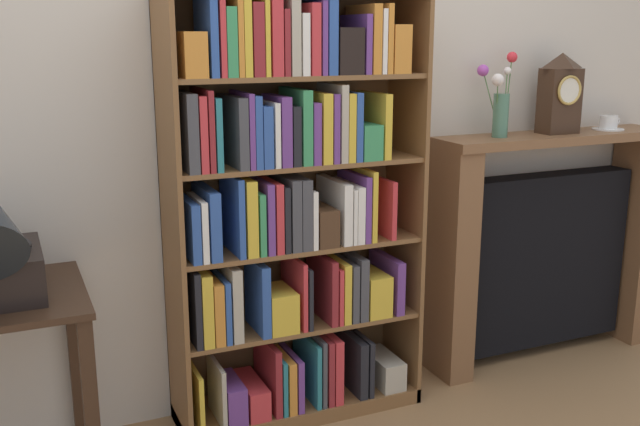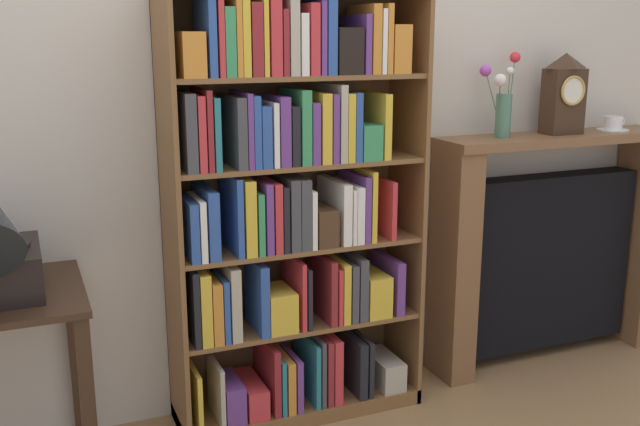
{
  "view_description": "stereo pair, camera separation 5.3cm",
  "coord_description": "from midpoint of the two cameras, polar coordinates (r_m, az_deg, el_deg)",
  "views": [
    {
      "loc": [
        -1.0,
        -2.34,
        1.48
      ],
      "look_at": [
        0.1,
        0.15,
        0.81
      ],
      "focal_mm": 40.86,
      "sensor_mm": 36.0,
      "label": 1
    },
    {
      "loc": [
        -0.95,
        -2.36,
        1.48
      ],
      "look_at": [
        0.1,
        0.15,
        0.81
      ],
      "focal_mm": 40.86,
      "sensor_mm": 36.0,
      "label": 2
    }
  ],
  "objects": [
    {
      "name": "bookshelf",
      "position": [
        2.75,
        -1.69,
        0.03
      ],
      "size": [
        0.97,
        0.31,
        1.66
      ],
      "color": "brown",
      "rests_on": "ground"
    },
    {
      "name": "teacup_with_saucer",
      "position": [
        3.61,
        22.38,
        6.44
      ],
      "size": [
        0.14,
        0.14,
        0.07
      ],
      "color": "white",
      "rests_on": "fireplace_mantel"
    },
    {
      "name": "flower_vase",
      "position": [
        3.2,
        14.55,
        8.47
      ],
      "size": [
        0.18,
        0.14,
        0.35
      ],
      "color": "#4C7A60",
      "rests_on": "fireplace_mantel"
    },
    {
      "name": "mantel_clock",
      "position": [
        3.38,
        18.99,
        8.83
      ],
      "size": [
        0.17,
        0.12,
        0.35
      ],
      "color": "#382316",
      "rests_on": "fireplace_mantel"
    },
    {
      "name": "wall_back",
      "position": [
        2.9,
        -1.27,
        10.22
      ],
      "size": [
        4.89,
        0.08,
        2.6
      ],
      "primitive_type": "cube",
      "color": "beige",
      "rests_on": "ground"
    },
    {
      "name": "fireplace_mantel",
      "position": [
        3.53,
        17.84,
        -2.73
      ],
      "size": [
        1.17,
        0.26,
        1.06
      ],
      "color": "brown",
      "rests_on": "ground"
    }
  ]
}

